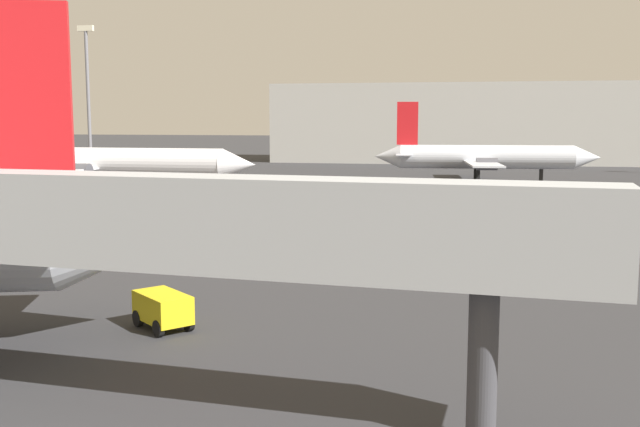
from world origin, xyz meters
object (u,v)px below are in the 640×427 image
at_px(airplane_far_left, 484,157).
at_px(jet_bridge, 119,224).
at_px(airplane_distant, 99,163).
at_px(baggage_cart, 163,308).
at_px(light_mast_left, 88,90).

height_order(airplane_far_left, jet_bridge, airplane_far_left).
distance_m(airplane_distant, baggage_cart, 50.22).
height_order(jet_bridge, baggage_cart, jet_bridge).
distance_m(baggage_cart, light_mast_left, 87.66).
xyz_separation_m(airplane_far_left, baggage_cart, (-12.31, -62.53, -2.34)).
distance_m(airplane_far_left, jet_bridge, 69.98).
bearing_deg(baggage_cart, jet_bridge, 145.43).
bearing_deg(airplane_far_left, baggage_cart, -106.46).
bearing_deg(light_mast_left, airplane_far_left, -12.53).
relative_size(jet_bridge, light_mast_left, 1.12).
distance_m(airplane_distant, airplane_far_left, 42.53).
bearing_deg(airplane_distant, baggage_cart, -59.18).
height_order(airplane_distant, jet_bridge, airplane_distant).
xyz_separation_m(airplane_distant, jet_bridge, (27.34, -49.80, 1.71)).
bearing_deg(baggage_cart, airplane_distant, -19.04).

